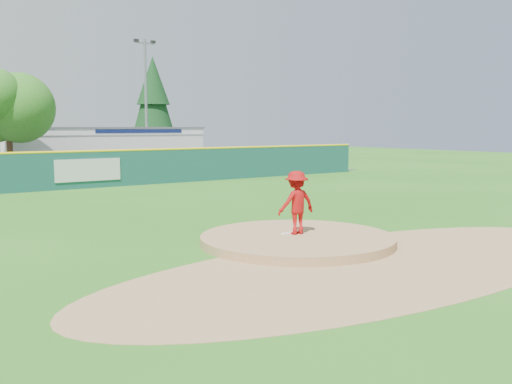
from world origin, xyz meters
TOP-DOWN VIEW (x-y plane):
  - ground at (0.00, 0.00)m, footprint 120.00×120.00m
  - pitchers_mound at (0.00, 0.00)m, footprint 5.50×5.50m
  - pitching_rubber at (0.00, 0.30)m, footprint 0.60×0.15m
  - infield_dirt_arc at (0.00, -3.00)m, footprint 15.40×15.40m
  - parking_lot at (0.00, 27.00)m, footprint 44.00×16.00m
  - pitcher at (0.11, 0.19)m, footprint 1.22×0.76m
  - pool_building_grp at (6.00, 31.99)m, footprint 15.20×8.20m
  - outfield_fence at (0.00, 18.00)m, footprint 40.00×0.14m
  - deciduous_tree at (-2.00, 25.00)m, footprint 5.60×5.60m
  - conifer_tree at (13.00, 36.00)m, footprint 4.40×4.40m
  - light_pole_right at (9.00, 29.00)m, footprint 1.75×0.25m

SIDE VIEW (x-z plane):
  - ground at x=0.00m, z-range 0.00..0.00m
  - pitchers_mound at x=0.00m, z-range -0.25..0.25m
  - infield_dirt_arc at x=0.00m, z-range 0.00..0.01m
  - parking_lot at x=0.00m, z-range 0.00..0.02m
  - pitching_rubber at x=0.00m, z-range 0.25..0.29m
  - outfield_fence at x=0.00m, z-range 0.05..2.12m
  - pitcher at x=0.11m, z-range 0.25..2.06m
  - pool_building_grp at x=6.00m, z-range 0.01..3.32m
  - deciduous_tree at x=-2.00m, z-range 0.87..8.23m
  - conifer_tree at x=13.00m, z-range 0.79..10.29m
  - light_pole_right at x=9.00m, z-range 0.54..10.54m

